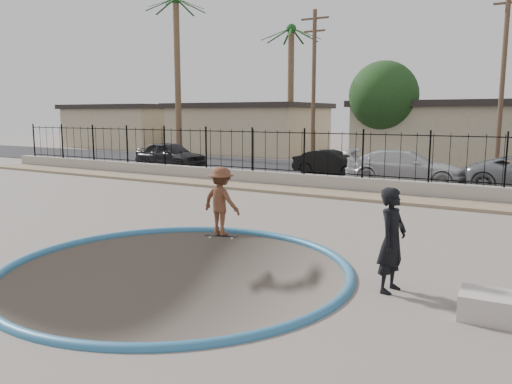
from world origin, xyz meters
The scene contains 21 objects.
ground centered at (0.00, 12.00, -1.10)m, with size 120.00×120.00×2.20m, color #6F665C.
bowl_pit centered at (0.00, -1.00, 0.00)m, with size 6.84×6.84×1.80m, color #474036, non-canonical shape.
coping_ring centered at (0.00, -1.00, 0.00)m, with size 7.04×7.04×0.20m, color #2B668D.
rock_strip centered at (0.00, 9.20, 0.06)m, with size 42.00×1.60×0.11m, color tan.
retaining_wall centered at (0.00, 10.30, 0.30)m, with size 42.00×0.45×0.60m, color gray.
fence centered at (0.00, 10.30, 1.50)m, with size 40.00×0.04×1.80m.
street centered at (0.00, 17.00, 0.02)m, with size 90.00×8.00×0.04m, color black.
house_west_far centered at (-28.00, 26.50, 1.97)m, with size 10.60×8.60×3.90m.
house_west centered at (-15.00, 26.50, 1.97)m, with size 11.60×8.60×3.90m.
house_center centered at (0.00, 26.50, 1.97)m, with size 10.60×8.60×3.90m.
palm_left centered at (-17.00, 20.00, 7.95)m, with size 2.30×2.30×11.30m.
palm_mid centered at (-10.00, 24.00, 6.69)m, with size 2.30×2.30×9.30m.
utility_pole_left centered at (-6.00, 19.00, 4.70)m, with size 1.70×0.24×9.00m.
utility_pole_mid centered at (4.00, 19.00, 4.96)m, with size 1.70×0.24×9.50m.
street_tree_left centered at (-3.00, 23.00, 4.19)m, with size 4.32×4.32×6.36m.
skater centered at (-0.70, 1.60, 0.85)m, with size 1.09×0.63×1.69m, color brown.
skateboard centered at (-0.70, 1.60, 0.06)m, with size 0.85×0.47×0.07m.
videographer centered at (4.00, -0.04, 0.92)m, with size 0.67×0.44×1.84m, color black.
car_a centered at (-12.27, 13.40, 0.78)m, with size 1.76×4.38×1.49m, color black.
car_b centered at (-3.18, 15.00, 0.66)m, with size 1.32×3.78×1.25m, color black.
car_c centered at (0.90, 13.40, 0.78)m, with size 2.08×5.13×1.49m, color #B8B8BA.
Camera 1 is at (6.22, -8.46, 3.08)m, focal length 35.00 mm.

